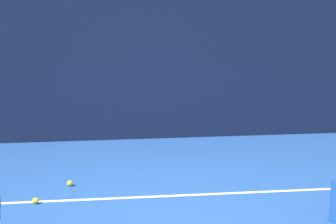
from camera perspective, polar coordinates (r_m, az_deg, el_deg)
ground_plane at (r=5.01m, az=0.53°, el=-12.25°), size 12.00×12.00×0.00m
back_fence at (r=7.56m, az=-2.26°, el=7.22°), size 10.00×0.10×2.77m
court_line at (r=5.61m, az=-0.30°, el=-9.41°), size 9.00×0.05×0.00m
tennis_ball_by_fence at (r=5.58m, az=-14.64°, el=-9.61°), size 0.07×0.07×0.07m
tennis_ball_mid_court at (r=5.99m, az=-10.96°, el=-7.85°), size 0.07×0.07×0.07m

